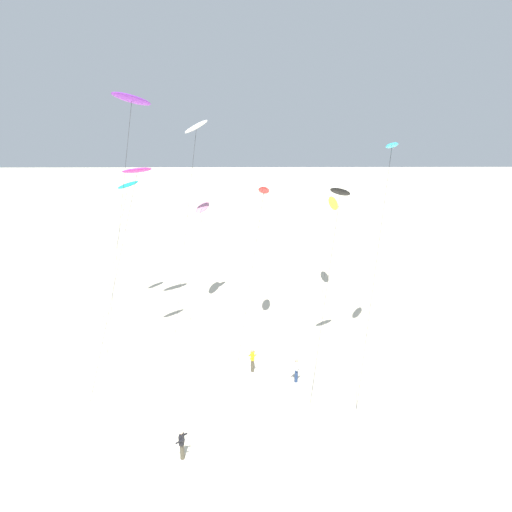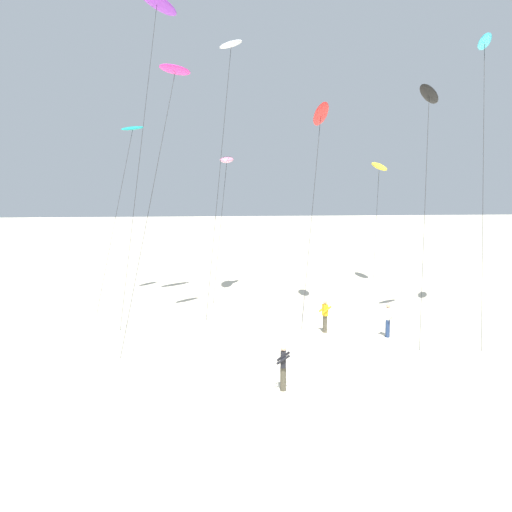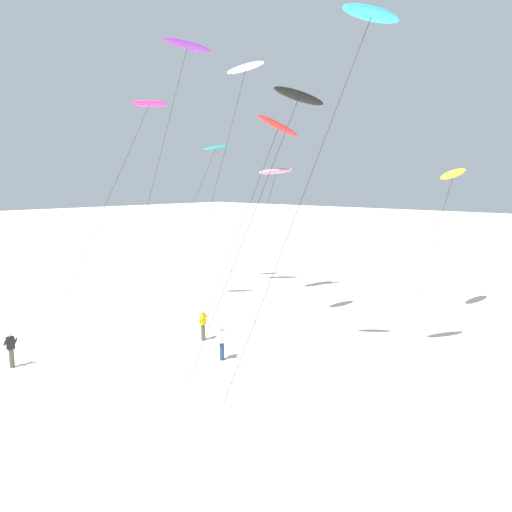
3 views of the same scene
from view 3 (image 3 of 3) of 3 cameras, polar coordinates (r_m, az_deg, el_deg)
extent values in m
plane|color=beige|center=(23.81, -18.10, -12.42)|extent=(260.00, 260.00, 0.00)
ellipsoid|color=red|center=(28.38, 2.66, 15.06)|extent=(1.03, 3.29, 1.20)
cylinder|color=#262626|center=(27.36, -1.87, 3.09)|extent=(1.93, 4.38, 11.46)
ellipsoid|color=#33BFE0|center=(21.63, 13.47, 26.04)|extent=(1.81, 2.79, 0.71)
cylinder|color=#262626|center=(18.94, 5.02, 5.67)|extent=(2.56, 5.80, 14.84)
ellipsoid|color=teal|center=(39.92, -4.76, 12.65)|extent=(1.75, 2.16, 0.65)
cylinder|color=#262626|center=(39.18, -8.06, 4.45)|extent=(2.01, 4.54, 11.08)
ellipsoid|color=purple|center=(36.82, -8.11, 23.40)|extent=(2.85, 3.19, 1.34)
cylinder|color=#262626|center=(34.98, -11.82, 9.24)|extent=(2.06, 4.66, 17.66)
ellipsoid|color=white|center=(34.22, -1.21, 21.36)|extent=(2.09, 2.56, 1.34)
cylinder|color=#262626|center=(32.58, -4.87, 7.77)|extent=(1.85, 4.18, 15.77)
ellipsoid|color=pink|center=(35.87, 2.39, 9.99)|extent=(1.35, 3.32, 0.68)
cylinder|color=#262626|center=(35.48, 0.33, 2.44)|extent=(1.15, 2.58, 9.05)
ellipsoid|color=#D8339E|center=(32.70, -12.48, 17.15)|extent=(2.07, 2.26, 0.56)
cylinder|color=#262626|center=(31.88, -17.61, 5.08)|extent=(2.54, 5.77, 13.22)
ellipsoid|color=yellow|center=(32.90, 22.27, 8.97)|extent=(1.03, 3.27, 1.07)
cylinder|color=#262626|center=(32.13, 20.04, 1.01)|extent=(1.18, 2.65, 8.79)
ellipsoid|color=black|center=(22.26, 5.06, 18.29)|extent=(2.01, 2.10, 1.13)
cylinder|color=#262626|center=(20.96, -1.40, 2.15)|extent=(2.12, 4.80, 12.04)
cylinder|color=#4C4738|center=(26.34, -6.26, -8.94)|extent=(0.22, 0.22, 0.88)
cube|color=gold|center=(26.13, -6.29, -7.42)|extent=(0.26, 0.37, 0.58)
sphere|color=tan|center=(26.02, -6.31, -6.57)|extent=(0.20, 0.20, 0.20)
cylinder|color=gold|center=(25.95, -6.59, -7.42)|extent=(0.51, 0.18, 0.39)
cylinder|color=gold|center=(26.28, -6.00, -7.20)|extent=(0.51, 0.18, 0.39)
cylinder|color=#4C4738|center=(25.18, -26.87, -10.71)|extent=(0.22, 0.22, 0.88)
cube|color=black|center=(24.96, -26.99, -9.12)|extent=(0.26, 0.37, 0.58)
sphere|color=beige|center=(24.85, -27.06, -8.24)|extent=(0.20, 0.20, 0.20)
cylinder|color=black|center=(24.91, -27.50, -9.08)|extent=(0.51, 0.18, 0.39)
cylinder|color=black|center=(24.98, -26.50, -8.95)|extent=(0.51, 0.18, 0.39)
cylinder|color=navy|center=(23.50, -4.05, -11.13)|extent=(0.22, 0.22, 0.88)
cube|color=white|center=(23.26, -4.07, -9.44)|extent=(0.38, 0.39, 0.58)
sphere|color=tan|center=(23.14, -4.08, -8.50)|extent=(0.20, 0.20, 0.20)
cylinder|color=white|center=(23.04, -4.10, -9.49)|extent=(0.43, 0.41, 0.39)
cylinder|color=white|center=(23.45, -4.04, -9.16)|extent=(0.43, 0.41, 0.39)
camera|label=1|loc=(24.00, -83.61, 21.94)|focal=33.31mm
camera|label=2|loc=(29.06, -73.80, 0.34)|focal=42.22mm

